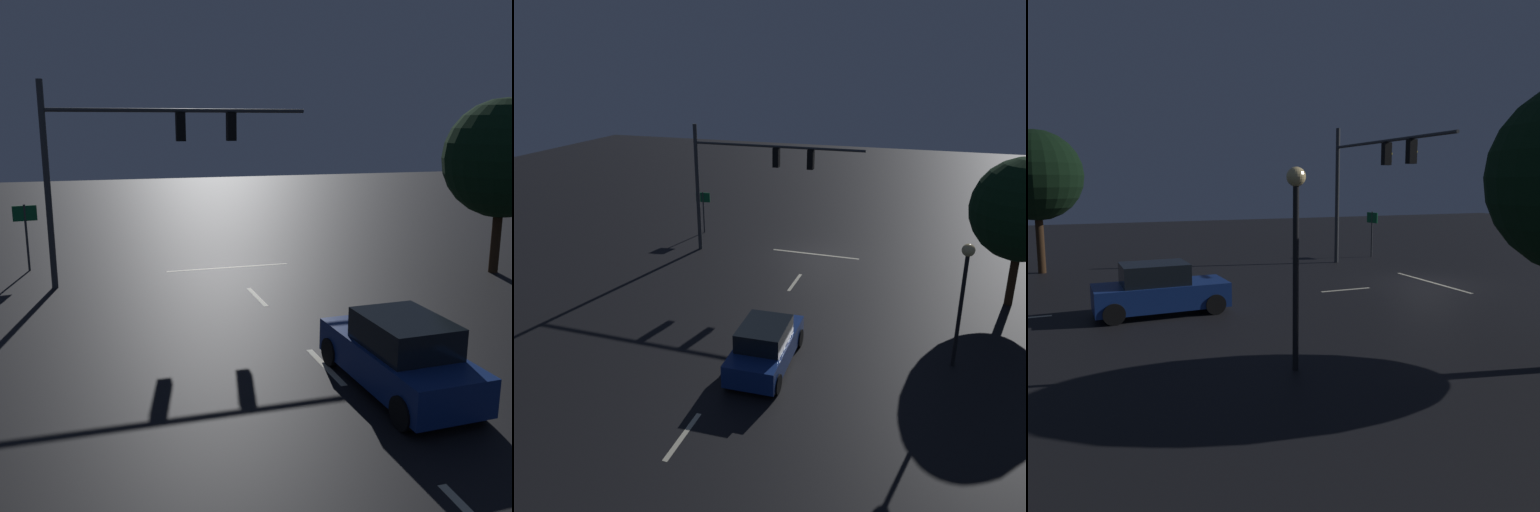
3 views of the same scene
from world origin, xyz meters
The scene contains 10 objects.
ground_plane centered at (0.00, 0.00, 0.00)m, with size 80.00×80.00×0.00m, color black.
traffic_signal_assembly centered at (3.64, 0.95, 4.85)m, with size 9.38×0.47×7.14m.
lane_dash_far centered at (0.00, 4.00, 0.00)m, with size 2.20×0.16×0.01m, color beige.
lane_dash_mid centered at (0.00, 10.00, 0.00)m, with size 2.20×0.16×0.01m, color beige.
lane_dash_near centered at (0.00, 16.00, 0.00)m, with size 2.20×0.16×0.01m, color beige.
stop_bar centered at (0.00, -0.23, 0.00)m, with size 5.00×0.16×0.01m, color beige.
car_approaching centered at (-1.06, 11.56, 0.80)m, with size 2.04×4.42×1.70m.
street_lamp_left_kerb centered at (-7.50, 9.45, 3.30)m, with size 0.44×0.44×4.66m.
route_sign centered at (7.71, -1.92, 1.91)m, with size 0.90×0.17×2.65m.
tree_left_far centered at (-9.84, 3.31, 4.41)m, with size 4.48×4.48×6.66m.
Camera 2 is at (-6.44, 27.16, 10.41)m, focal length 36.91 mm.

